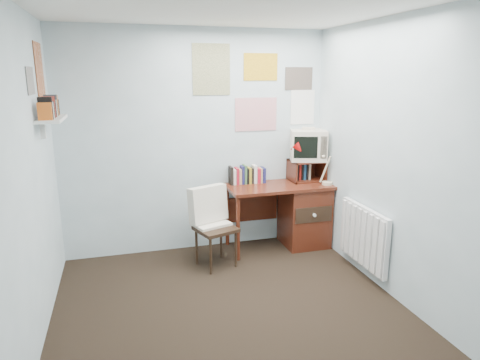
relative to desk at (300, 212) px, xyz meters
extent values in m
plane|color=black|center=(-1.17, -1.48, -0.41)|extent=(3.50, 3.50, 0.00)
cube|color=silver|center=(-1.17, 0.27, 0.84)|extent=(3.00, 0.02, 2.50)
cube|color=silver|center=(-2.67, -1.48, 0.84)|extent=(0.02, 3.50, 2.50)
cube|color=silver|center=(0.33, -1.48, 0.84)|extent=(0.02, 3.50, 2.50)
cube|color=#542113|center=(-0.27, 0.00, 0.34)|extent=(1.20, 0.55, 0.03)
cube|color=#542113|center=(0.06, 0.00, -0.04)|extent=(0.50, 0.50, 0.72)
cylinder|color=#542113|center=(-0.83, -0.24, -0.04)|extent=(0.04, 0.04, 0.72)
cylinder|color=#542113|center=(-0.83, 0.23, -0.04)|extent=(0.04, 0.04, 0.72)
cube|color=#542113|center=(-0.52, 0.25, 0.01)|extent=(0.64, 0.02, 0.30)
cube|color=black|center=(-1.09, -0.30, 0.01)|extent=(0.53, 0.52, 0.82)
cube|color=red|center=(0.27, -0.14, 0.57)|extent=(0.35, 0.32, 0.43)
cube|color=#542113|center=(0.12, 0.11, 0.48)|extent=(0.40, 0.30, 0.25)
cube|color=beige|center=(0.13, 0.13, 0.80)|extent=(0.50, 0.48, 0.39)
cube|color=#542113|center=(-0.51, 0.18, 0.46)|extent=(0.60, 0.14, 0.22)
cube|color=white|center=(0.29, -0.93, 0.01)|extent=(0.09, 0.80, 0.60)
cube|color=white|center=(-2.57, -0.38, 1.21)|extent=(0.20, 0.62, 0.24)
cube|color=white|center=(-0.47, 0.26, 1.44)|extent=(1.20, 0.01, 0.90)
cube|color=white|center=(-2.67, -0.38, 1.59)|extent=(0.01, 0.70, 0.60)
camera|label=1|loc=(-2.02, -4.46, 1.60)|focal=32.00mm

